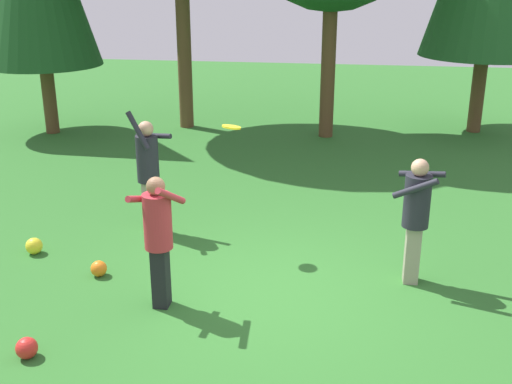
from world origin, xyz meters
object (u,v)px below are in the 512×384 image
person_thrower (148,167)px  person_bystander (158,231)px  ball_red (27,348)px  ball_orange (99,269)px  ball_yellow (34,246)px  frisbee (231,127)px  person_catcher (416,211)px

person_thrower → person_bystander: 2.38m
ball_red → ball_orange: (0.05, 1.91, -0.01)m
person_thrower → ball_orange: (-0.24, -1.60, -0.95)m
person_thrower → person_bystander: person_thrower is taller
ball_red → ball_yellow: 2.70m
person_bystander → frisbee: 2.08m
frisbee → person_catcher: bearing=-16.2°
person_thrower → ball_red: size_ratio=8.31×
ball_yellow → ball_orange: 1.31m
person_catcher → ball_orange: bearing=22.5°
frisbee → person_bystander: bearing=-107.1°
ball_orange → ball_red: bearing=-91.5°
person_bystander → frisbee: (0.56, 1.82, 0.84)m
person_catcher → ball_red: size_ratio=7.20×
person_thrower → person_catcher: person_thrower is taller
person_thrower → ball_yellow: person_thrower is taller
person_catcher → person_bystander: bearing=35.6°
person_bystander → ball_orange: (-1.07, 0.63, -0.88)m
ball_red → person_thrower: bearing=85.3°
ball_red → ball_orange: size_ratio=1.08×
person_bystander → frisbee: frisbee is taller
person_bystander → ball_orange: size_ratio=7.64×
frisbee → ball_red: 3.92m
person_catcher → person_bystander: (-3.08, -1.09, -0.02)m
person_bystander → ball_red: size_ratio=7.09×
person_thrower → person_bystander: (0.82, -2.23, -0.07)m
ball_red → ball_yellow: bearing=115.1°
person_bystander → ball_yellow: 2.69m
ball_red → ball_yellow: (-1.14, 2.45, 0.00)m
person_bystander → ball_yellow: (-2.26, 1.16, -0.87)m
frisbee → ball_orange: 2.65m
person_bystander → ball_orange: person_bystander is taller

